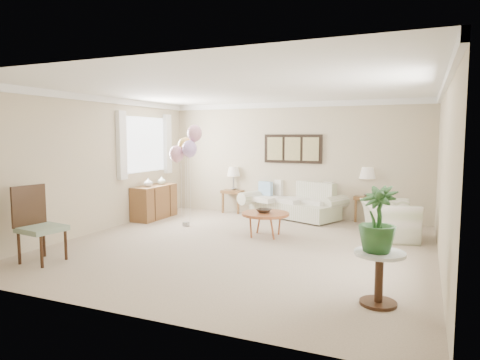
{
  "coord_description": "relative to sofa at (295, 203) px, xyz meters",
  "views": [
    {
      "loc": [
        2.74,
        -6.42,
        1.83
      ],
      "look_at": [
        -0.28,
        0.6,
        1.05
      ],
      "focal_mm": 32.0,
      "sensor_mm": 36.0,
      "label": 1
    }
  ],
  "objects": [
    {
      "name": "wall_art_triptych",
      "position": [
        -0.09,
        0.1,
        1.23
      ],
      "size": [
        1.35,
        0.06,
        0.65
      ],
      "color": "black",
      "rests_on": "ground"
    },
    {
      "name": "credenza",
      "position": [
        -2.85,
        -1.36,
        0.05
      ],
      "size": [
        0.46,
        1.2,
        0.74
      ],
      "color": "brown",
      "rests_on": "ground"
    },
    {
      "name": "lamp_left",
      "position": [
        -1.54,
        0.06,
        0.65
      ],
      "size": [
        0.32,
        0.32,
        0.56
      ],
      "color": "gray",
      "rests_on": "end_table_left"
    },
    {
      "name": "decor_bowl",
      "position": [
        -0.0,
        -2.02,
        0.15
      ],
      "size": [
        0.29,
        0.29,
        0.07
      ],
      "primitive_type": "imported",
      "rotation": [
        0.0,
        0.0,
        -0.05
      ],
      "color": "black",
      "rests_on": "coffee_table"
    },
    {
      "name": "potted_plant",
      "position": [
        2.22,
        -4.55,
        0.62
      ],
      "size": [
        0.53,
        0.53,
        0.71
      ],
      "primitive_type": "imported",
      "rotation": [
        0.0,
        0.0,
        -0.42
      ],
      "color": "#2A4E27",
      "rests_on": "side_table"
    },
    {
      "name": "vase_white",
      "position": [
        -2.83,
        -1.6,
        0.51
      ],
      "size": [
        0.25,
        0.25,
        0.2
      ],
      "primitive_type": "imported",
      "rotation": [
        0.0,
        0.0,
        -0.37
      ],
      "color": "silver",
      "rests_on": "credenza"
    },
    {
      "name": "coffee_table",
      "position": [
        0.02,
        -2.01,
        0.08
      ],
      "size": [
        0.87,
        0.87,
        0.44
      ],
      "color": "#975029",
      "rests_on": "ground"
    },
    {
      "name": "accent_chair",
      "position": [
        -2.5,
        -4.81,
        0.26
      ],
      "size": [
        0.62,
        0.62,
        1.12
      ],
      "color": "gray",
      "rests_on": "ground"
    },
    {
      "name": "armchair",
      "position": [
        2.11,
        -1.29,
        0.01
      ],
      "size": [
        1.14,
        1.23,
        0.67
      ],
      "primitive_type": "imported",
      "rotation": [
        0.0,
        0.0,
        1.83
      ],
      "color": "beige",
      "rests_on": "ground"
    },
    {
      "name": "end_table_left",
      "position": [
        -1.54,
        0.06,
        0.13
      ],
      "size": [
        0.5,
        0.45,
        0.55
      ],
      "color": "brown",
      "rests_on": "ground"
    },
    {
      "name": "end_table_right",
      "position": [
        1.56,
        0.18,
        0.14
      ],
      "size": [
        0.51,
        0.46,
        0.56
      ],
      "color": "brown",
      "rests_on": "ground"
    },
    {
      "name": "side_table",
      "position": [
        2.25,
        -4.54,
        0.12
      ],
      "size": [
        0.55,
        0.55,
        0.59
      ],
      "color": "silver",
      "rests_on": "ground"
    },
    {
      "name": "room_shell",
      "position": [
        -0.2,
        -2.77,
        1.3
      ],
      "size": [
        6.04,
        6.04,
        2.6
      ],
      "color": "#C2B08A",
      "rests_on": "ground"
    },
    {
      "name": "lamp_right",
      "position": [
        1.56,
        0.18,
        0.71
      ],
      "size": [
        0.35,
        0.35,
        0.62
      ],
      "color": "gray",
      "rests_on": "end_table_right"
    },
    {
      "name": "balloon_cluster",
      "position": [
        -1.75,
        -1.8,
        1.31
      ],
      "size": [
        0.65,
        0.46,
        2.06
      ],
      "color": "gray",
      "rests_on": "ground"
    },
    {
      "name": "ground_plane",
      "position": [
        -0.09,
        -2.86,
        -0.32
      ],
      "size": [
        6.0,
        6.0,
        0.0
      ],
      "primitive_type": "plane",
      "color": "#B1A18B"
    },
    {
      "name": "vase_sage",
      "position": [
        -2.83,
        -1.08,
        0.51
      ],
      "size": [
        0.22,
        0.22,
        0.19
      ],
      "primitive_type": "imported",
      "rotation": [
        0.0,
        0.0,
        -0.29
      ],
      "color": "#B5C2AE",
      "rests_on": "credenza"
    },
    {
      "name": "sofa",
      "position": [
        0.0,
        0.0,
        0.0
      ],
      "size": [
        2.53,
        1.58,
        0.82
      ],
      "color": "beige",
      "rests_on": "ground"
    }
  ]
}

